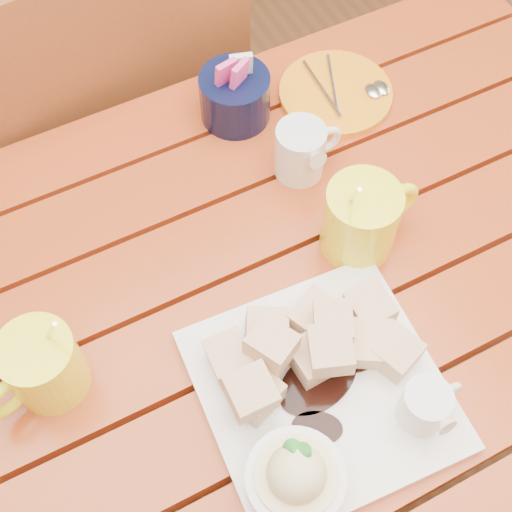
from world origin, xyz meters
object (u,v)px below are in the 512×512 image
coffee_mug_right (362,219)px  orange_saucer (337,93)px  coffee_mug_left (41,367)px  table (274,336)px  dessert_plate (317,400)px  chair_far (110,122)px

coffee_mug_right → orange_saucer: coffee_mug_right is taller
coffee_mug_left → coffee_mug_right: (0.42, 0.00, 0.00)m
table → dessert_plate: size_ratio=4.20×
table → orange_saucer: size_ratio=7.07×
coffee_mug_left → orange_saucer: coffee_mug_left is taller
table → chair_far: bearing=94.3°
table → dessert_plate: bearing=-100.1°
dessert_plate → chair_far: bearing=91.4°
coffee_mug_right → chair_far: size_ratio=0.17×
dessert_plate → orange_saucer: size_ratio=1.68×
dessert_plate → coffee_mug_left: bearing=146.9°
table → chair_far: (-0.04, 0.57, -0.11)m
coffee_mug_left → chair_far: chair_far is taller
dessert_plate → chair_far: (-0.02, 0.71, -0.25)m
table → coffee_mug_right: coffee_mug_right is taller
orange_saucer → coffee_mug_right: bearing=-114.4°
orange_saucer → chair_far: bearing=133.4°
coffee_mug_left → chair_far: 0.65m
table → coffee_mug_right: 0.21m
dessert_plate → coffee_mug_left: coffee_mug_left is taller
chair_far → orange_saucer: bearing=126.4°
coffee_mug_right → dessert_plate: bearing=-135.4°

